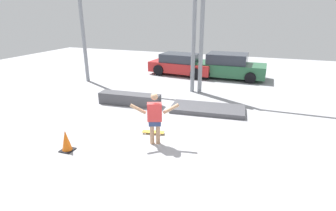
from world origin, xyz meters
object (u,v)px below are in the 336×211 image
grind_box (130,99)px  traffic_cone (66,141)px  parked_car_green (229,66)px  skateboard (153,132)px  manual_pad (208,109)px  parked_car_red (181,65)px  skateboarder (155,117)px

grind_box → traffic_cone: bearing=-87.6°
grind_box → parked_car_green: parked_car_green is taller
skateboard → manual_pad: bearing=54.0°
parked_car_red → traffic_cone: (-0.22, -10.63, -0.33)m
parked_car_red → parked_car_green: (3.00, 0.12, 0.06)m
skateboarder → grind_box: skateboarder is taller
parked_car_red → skateboard: bearing=-73.4°
skateboard → parked_car_red: bearing=90.1°
skateboarder → parked_car_red: 9.57m
manual_pad → parked_car_red: bearing=116.5°
skateboarder → grind_box: size_ratio=0.60×
parked_car_green → grind_box: bearing=-117.0°
parked_car_red → parked_car_green: size_ratio=0.99×
skateboard → traffic_cone: traffic_cone is taller
manual_pad → traffic_cone: 5.63m
parked_car_red → traffic_cone: 10.64m
parked_car_red → traffic_cone: size_ratio=6.46×
skateboard → grind_box: (-2.12, 2.37, 0.19)m
parked_car_red → parked_car_green: parked_car_green is taller
grind_box → manual_pad: 3.41m
parked_car_green → traffic_cone: (-3.22, -10.75, -0.39)m
parked_car_red → parked_car_green: bearing=7.7°
skateboard → traffic_cone: 2.72m
skateboard → grind_box: 3.19m
skateboard → parked_car_green: 8.97m
grind_box → traffic_cone: traffic_cone is taller
grind_box → traffic_cone: (0.18, -4.27, 0.07)m
skateboarder → manual_pad: skateboarder is taller
skateboard → parked_car_green: bearing=70.7°
skateboarder → skateboard: skateboarder is taller
skateboarder → parked_car_red: (-2.04, 9.35, -0.24)m
skateboarder → skateboard: bearing=96.8°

